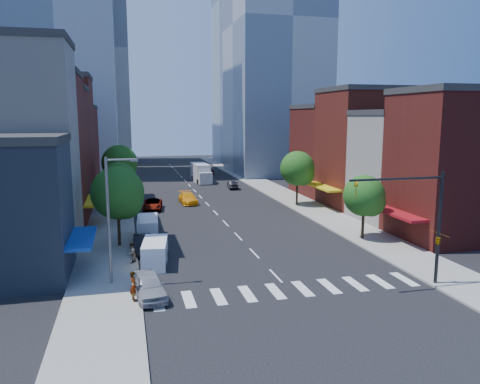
% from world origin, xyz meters
% --- Properties ---
extents(ground, '(220.00, 220.00, 0.00)m').
position_xyz_m(ground, '(0.00, 0.00, 0.00)').
color(ground, black).
rests_on(ground, ground).
extents(sidewalk_left, '(5.00, 120.00, 0.15)m').
position_xyz_m(sidewalk_left, '(-12.50, 40.00, 0.07)').
color(sidewalk_left, gray).
rests_on(sidewalk_left, ground).
extents(sidewalk_right, '(5.00, 120.00, 0.15)m').
position_xyz_m(sidewalk_right, '(12.50, 40.00, 0.07)').
color(sidewalk_right, gray).
rests_on(sidewalk_right, ground).
extents(crosswalk, '(19.00, 3.00, 0.01)m').
position_xyz_m(crosswalk, '(0.00, -3.00, 0.01)').
color(crosswalk, silver).
rests_on(crosswalk, ground).
extents(bldg_left_1, '(12.00, 8.00, 18.00)m').
position_xyz_m(bldg_left_1, '(-21.00, 12.00, 9.00)').
color(bldg_left_1, beige).
rests_on(bldg_left_1, ground).
extents(bldg_left_2, '(12.00, 9.00, 16.00)m').
position_xyz_m(bldg_left_2, '(-21.00, 20.50, 8.00)').
color(bldg_left_2, maroon).
rests_on(bldg_left_2, ground).
extents(bldg_left_3, '(12.00, 8.00, 15.00)m').
position_xyz_m(bldg_left_3, '(-21.00, 29.00, 7.50)').
color(bldg_left_3, '#561815').
rests_on(bldg_left_3, ground).
extents(bldg_left_4, '(12.00, 9.00, 17.00)m').
position_xyz_m(bldg_left_4, '(-21.00, 37.50, 8.50)').
color(bldg_left_4, maroon).
rests_on(bldg_left_4, ground).
extents(bldg_left_5, '(12.00, 10.00, 13.00)m').
position_xyz_m(bldg_left_5, '(-21.00, 47.00, 6.50)').
color(bldg_left_5, '#561815').
rests_on(bldg_left_5, ground).
extents(bldg_right_0, '(12.00, 9.00, 14.00)m').
position_xyz_m(bldg_right_0, '(21.00, 6.50, 7.00)').
color(bldg_right_0, '#561815').
rests_on(bldg_right_0, ground).
extents(bldg_right_1, '(12.00, 8.00, 12.00)m').
position_xyz_m(bldg_right_1, '(21.00, 15.00, 6.00)').
color(bldg_right_1, beige).
rests_on(bldg_right_1, ground).
extents(bldg_right_2, '(12.00, 10.00, 15.00)m').
position_xyz_m(bldg_right_2, '(21.00, 24.00, 7.50)').
color(bldg_right_2, maroon).
rests_on(bldg_right_2, ground).
extents(bldg_right_3, '(12.00, 10.00, 13.00)m').
position_xyz_m(bldg_right_3, '(21.00, 34.00, 6.50)').
color(bldg_right_3, '#561815').
rests_on(bldg_right_3, ground).
extents(tower_ne, '(18.00, 20.00, 60.00)m').
position_xyz_m(tower_ne, '(20.00, 62.00, 30.00)').
color(tower_ne, '#9EA5AD').
rests_on(tower_ne, ground).
extents(tower_far_e, '(22.00, 22.00, 80.00)m').
position_xyz_m(tower_far_e, '(24.00, 85.00, 40.00)').
color(tower_far_e, '#8C99A8').
rests_on(tower_far_e, ground).
extents(tower_far_w, '(18.00, 18.00, 56.00)m').
position_xyz_m(tower_far_w, '(-18.00, 95.00, 28.00)').
color(tower_far_w, '#9EA5AD').
rests_on(tower_far_w, ground).
extents(traffic_signal, '(7.24, 2.24, 8.00)m').
position_xyz_m(traffic_signal, '(9.94, -4.50, 4.16)').
color(traffic_signal, black).
rests_on(traffic_signal, sidewalk_right).
extents(streetlight, '(2.25, 0.25, 9.00)m').
position_xyz_m(streetlight, '(-11.81, 1.00, 5.28)').
color(streetlight, slate).
rests_on(streetlight, sidewalk_left).
extents(tree_left_near, '(4.80, 4.80, 7.30)m').
position_xyz_m(tree_left_near, '(-11.35, 10.92, 4.87)').
color(tree_left_near, black).
rests_on(tree_left_near, sidewalk_left).
extents(tree_left_mid, '(4.20, 4.20, 6.65)m').
position_xyz_m(tree_left_mid, '(-11.35, 21.92, 4.53)').
color(tree_left_mid, black).
rests_on(tree_left_mid, sidewalk_left).
extents(tree_left_far, '(5.00, 5.00, 7.75)m').
position_xyz_m(tree_left_far, '(-11.35, 35.92, 5.20)').
color(tree_left_far, black).
rests_on(tree_left_far, sidewalk_left).
extents(tree_right_near, '(4.00, 4.00, 6.20)m').
position_xyz_m(tree_right_near, '(11.65, 7.92, 4.19)').
color(tree_right_near, black).
rests_on(tree_right_near, sidewalk_right).
extents(tree_right_far, '(4.60, 4.60, 7.20)m').
position_xyz_m(tree_right_far, '(11.65, 25.92, 4.86)').
color(tree_right_far, black).
rests_on(tree_right_far, sidewalk_right).
extents(parked_car_front, '(2.47, 4.95, 1.62)m').
position_xyz_m(parked_car_front, '(-9.50, -2.00, 0.81)').
color(parked_car_front, '#A1A2A5').
rests_on(parked_car_front, ground).
extents(parked_car_second, '(1.74, 4.55, 1.48)m').
position_xyz_m(parked_car_second, '(-9.50, 8.79, 0.74)').
color(parked_car_second, black).
rests_on(parked_car_second, ground).
extents(parked_car_third, '(2.87, 5.26, 1.40)m').
position_xyz_m(parked_car_third, '(-7.50, 27.74, 0.70)').
color(parked_car_third, '#999999').
rests_on(parked_car_third, ground).
extents(parked_car_rear, '(2.31, 5.12, 1.45)m').
position_xyz_m(parked_car_rear, '(-9.50, 37.19, 0.73)').
color(parked_car_rear, black).
rests_on(parked_car_rear, ground).
extents(cargo_van_near, '(2.47, 4.88, 1.99)m').
position_xyz_m(cargo_van_near, '(-8.66, 4.86, 0.99)').
color(cargo_van_near, white).
rests_on(cargo_van_near, ground).
extents(cargo_van_far, '(2.23, 5.02, 2.10)m').
position_xyz_m(cargo_van_far, '(-8.81, 13.36, 1.04)').
color(cargo_van_far, silver).
rests_on(cargo_van_far, ground).
extents(taxi, '(2.35, 5.24, 1.49)m').
position_xyz_m(taxi, '(-2.51, 31.03, 0.75)').
color(taxi, '#FFA60D').
rests_on(taxi, ground).
extents(traffic_car_oncoming, '(1.81, 4.20, 1.34)m').
position_xyz_m(traffic_car_oncoming, '(6.44, 42.52, 0.67)').
color(traffic_car_oncoming, black).
rests_on(traffic_car_oncoming, ground).
extents(traffic_car_far, '(1.72, 3.92, 1.31)m').
position_xyz_m(traffic_car_far, '(6.09, 62.23, 0.66)').
color(traffic_car_far, '#999999').
rests_on(traffic_car_far, ground).
extents(box_truck, '(2.88, 8.34, 3.31)m').
position_xyz_m(box_truck, '(2.64, 51.59, 1.57)').
color(box_truck, silver).
rests_on(box_truck, ground).
extents(pedestrian_near, '(0.63, 0.81, 1.96)m').
position_xyz_m(pedestrian_near, '(-10.50, -2.72, 1.13)').
color(pedestrian_near, '#999999').
rests_on(pedestrian_near, sidewalk_left).
extents(pedestrian_far, '(0.96, 1.01, 1.64)m').
position_xyz_m(pedestrian_far, '(-10.50, 5.39, 0.97)').
color(pedestrian_far, '#999999').
rests_on(pedestrian_far, sidewalk_left).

